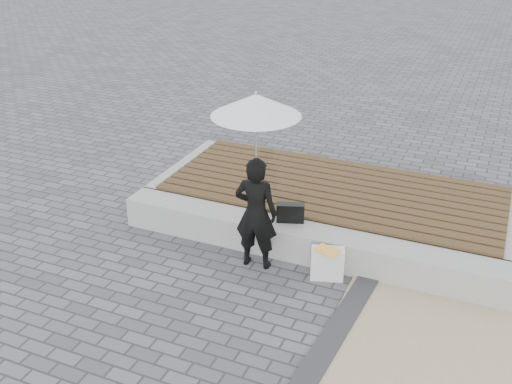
{
  "coord_description": "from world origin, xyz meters",
  "views": [
    {
      "loc": [
        2.06,
        -4.72,
        4.15
      ],
      "look_at": [
        -0.49,
        1.17,
        1.0
      ],
      "focal_mm": 42.95,
      "sensor_mm": 36.0,
      "label": 1
    }
  ],
  "objects_px": {
    "parasol": "(256,105)",
    "woman": "(256,213)",
    "handbag": "(290,213)",
    "seating_ledge": "(305,242)",
    "canvas_tote": "(327,264)"
  },
  "relations": [
    {
      "from": "woman",
      "to": "parasol",
      "type": "height_order",
      "value": "parasol"
    },
    {
      "from": "seating_ledge",
      "to": "canvas_tote",
      "type": "distance_m",
      "value": 0.55
    },
    {
      "from": "woman",
      "to": "seating_ledge",
      "type": "bearing_deg",
      "value": -144.02
    },
    {
      "from": "parasol",
      "to": "handbag",
      "type": "distance_m",
      "value": 1.64
    },
    {
      "from": "parasol",
      "to": "handbag",
      "type": "xyz_separation_m",
      "value": [
        0.25,
        0.52,
        -1.54
      ]
    },
    {
      "from": "woman",
      "to": "canvas_tote",
      "type": "distance_m",
      "value": 1.03
    },
    {
      "from": "woman",
      "to": "parasol",
      "type": "relative_size",
      "value": 1.11
    },
    {
      "from": "parasol",
      "to": "seating_ledge",
      "type": "bearing_deg",
      "value": 41.2
    },
    {
      "from": "handbag",
      "to": "canvas_tote",
      "type": "height_order",
      "value": "handbag"
    },
    {
      "from": "seating_ledge",
      "to": "canvas_tote",
      "type": "bearing_deg",
      "value": -42.08
    },
    {
      "from": "seating_ledge",
      "to": "woman",
      "type": "height_order",
      "value": "woman"
    },
    {
      "from": "seating_ledge",
      "to": "handbag",
      "type": "distance_m",
      "value": 0.41
    },
    {
      "from": "parasol",
      "to": "woman",
      "type": "bearing_deg",
      "value": 180.0
    },
    {
      "from": "seating_ledge",
      "to": "woman",
      "type": "relative_size",
      "value": 3.49
    },
    {
      "from": "woman",
      "to": "parasol",
      "type": "bearing_deg",
      "value": 174.78
    }
  ]
}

